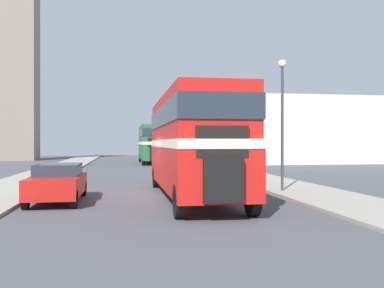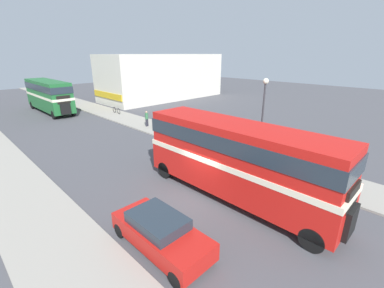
{
  "view_description": "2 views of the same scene",
  "coord_description": "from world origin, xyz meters",
  "px_view_note": "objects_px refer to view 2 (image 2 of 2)",
  "views": [
    {
      "loc": [
        -1.38,
        -18.47,
        2.25
      ],
      "look_at": [
        1.41,
        -1.31,
        2.21
      ],
      "focal_mm": 40.0,
      "sensor_mm": 36.0,
      "label": 1
    },
    {
      "loc": [
        -8.87,
        -8.33,
        7.4
      ],
      "look_at": [
        1.41,
        1.89,
        2.27
      ],
      "focal_mm": 24.0,
      "sensor_mm": 36.0,
      "label": 2
    }
  ],
  "objects_px": {
    "double_decker_bus": "(236,156)",
    "bus_distant": "(49,94)",
    "bicycle_on_pavement": "(116,110)",
    "street_lamp": "(263,111)",
    "pedestrian_walking": "(147,118)",
    "car_parked_near": "(160,232)"
  },
  "relations": [
    {
      "from": "double_decker_bus",
      "to": "bus_distant",
      "type": "distance_m",
      "value": 30.0
    },
    {
      "from": "bicycle_on_pavement",
      "to": "street_lamp",
      "type": "bearing_deg",
      "value": -94.29
    },
    {
      "from": "pedestrian_walking",
      "to": "bicycle_on_pavement",
      "type": "height_order",
      "value": "pedestrian_walking"
    },
    {
      "from": "car_parked_near",
      "to": "pedestrian_walking",
      "type": "height_order",
      "value": "pedestrian_walking"
    },
    {
      "from": "double_decker_bus",
      "to": "pedestrian_walking",
      "type": "height_order",
      "value": "double_decker_bus"
    },
    {
      "from": "bus_distant",
      "to": "street_lamp",
      "type": "height_order",
      "value": "street_lamp"
    },
    {
      "from": "bicycle_on_pavement",
      "to": "street_lamp",
      "type": "relative_size",
      "value": 0.3
    },
    {
      "from": "double_decker_bus",
      "to": "car_parked_near",
      "type": "bearing_deg",
      "value": -177.64
    },
    {
      "from": "pedestrian_walking",
      "to": "street_lamp",
      "type": "height_order",
      "value": "street_lamp"
    },
    {
      "from": "bicycle_on_pavement",
      "to": "pedestrian_walking",
      "type": "bearing_deg",
      "value": -96.74
    },
    {
      "from": "car_parked_near",
      "to": "street_lamp",
      "type": "xyz_separation_m",
      "value": [
        9.51,
        1.33,
        3.2
      ]
    },
    {
      "from": "pedestrian_walking",
      "to": "bicycle_on_pavement",
      "type": "relative_size",
      "value": 0.92
    },
    {
      "from": "bus_distant",
      "to": "car_parked_near",
      "type": "relative_size",
      "value": 2.4
    },
    {
      "from": "double_decker_bus",
      "to": "pedestrian_walking",
      "type": "relative_size",
      "value": 6.79
    },
    {
      "from": "double_decker_bus",
      "to": "pedestrian_walking",
      "type": "xyz_separation_m",
      "value": [
        4.97,
        14.88,
        -1.41
      ]
    },
    {
      "from": "pedestrian_walking",
      "to": "car_parked_near",
      "type": "bearing_deg",
      "value": -124.05
    },
    {
      "from": "car_parked_near",
      "to": "bicycle_on_pavement",
      "type": "height_order",
      "value": "car_parked_near"
    },
    {
      "from": "double_decker_bus",
      "to": "car_parked_near",
      "type": "relative_size",
      "value": 2.48
    },
    {
      "from": "car_parked_near",
      "to": "bus_distant",
      "type": "bearing_deg",
      "value": 79.47
    },
    {
      "from": "car_parked_near",
      "to": "bicycle_on_pavement",
      "type": "distance_m",
      "value": 25.6
    },
    {
      "from": "double_decker_bus",
      "to": "bus_distant",
      "type": "xyz_separation_m",
      "value": [
        0.39,
        30.0,
        0.0
      ]
    },
    {
      "from": "bus_distant",
      "to": "pedestrian_walking",
      "type": "xyz_separation_m",
      "value": [
        4.58,
        -15.12,
        -1.41
      ]
    }
  ]
}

